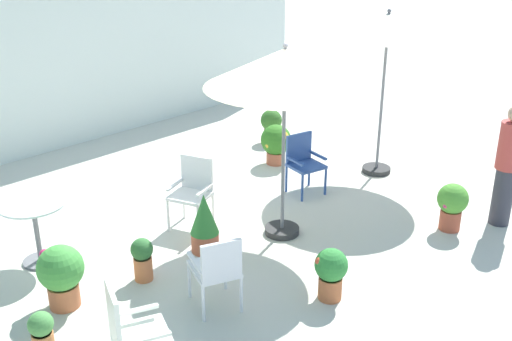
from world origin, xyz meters
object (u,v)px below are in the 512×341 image
at_px(patio_chair_0, 193,188).
at_px(potted_plant_8, 61,273).
at_px(potted_plant_0, 331,271).
at_px(potted_plant_7, 271,124).
at_px(patio_umbrella_0, 285,70).
at_px(patio_chair_1, 303,160).
at_px(potted_plant_2, 142,257).
at_px(patio_chair_2, 217,268).
at_px(potted_plant_3, 204,223).
at_px(patio_umbrella_1, 388,26).
at_px(potted_plant_1, 42,330).
at_px(cafe_table_0, 35,221).
at_px(potted_plant_4, 452,204).
at_px(potted_plant_6, 276,142).
at_px(patio_chair_3, 130,330).
at_px(standing_person, 508,165).

bearing_deg(patio_chair_0, potted_plant_8, -168.89).
bearing_deg(potted_plant_0, potted_plant_7, 50.29).
distance_m(patio_umbrella_0, patio_chair_1, 2.09).
bearing_deg(potted_plant_2, patio_chair_2, -78.53).
bearing_deg(potted_plant_8, potted_plant_3, -6.39).
bearing_deg(potted_plant_7, patio_chair_1, -124.88).
relative_size(patio_umbrella_1, patio_chair_1, 2.92).
bearing_deg(potted_plant_1, potted_plant_7, 22.79).
xyz_separation_m(cafe_table_0, potted_plant_3, (1.52, -1.18, -0.16)).
height_order(potted_plant_4, potted_plant_7, potted_plant_4).
distance_m(patio_umbrella_1, potted_plant_0, 4.12).
distance_m(potted_plant_0, potted_plant_1, 2.88).
xyz_separation_m(patio_chair_1, potted_plant_6, (0.53, 1.02, -0.13)).
height_order(patio_umbrella_0, potted_plant_0, patio_umbrella_0).
relative_size(potted_plant_0, potted_plant_7, 0.99).
relative_size(cafe_table_0, patio_chair_0, 0.83).
bearing_deg(patio_umbrella_0, potted_plant_3, 159.57).
height_order(potted_plant_6, potted_plant_8, potted_plant_8).
bearing_deg(potted_plant_4, patio_chair_1, 101.48).
xyz_separation_m(potted_plant_1, potted_plant_2, (1.37, 0.31, 0.06)).
bearing_deg(patio_chair_1, patio_chair_3, -159.30).
bearing_deg(cafe_table_0, potted_plant_3, -37.88).
bearing_deg(patio_chair_1, potted_plant_4, -78.52).
height_order(cafe_table_0, potted_plant_0, cafe_table_0).
height_order(patio_chair_3, potted_plant_1, patio_chair_3).
xyz_separation_m(potted_plant_6, potted_plant_8, (-4.43, -1.10, 0.02)).
bearing_deg(potted_plant_0, potted_plant_3, 98.85).
relative_size(cafe_table_0, potted_plant_2, 1.52).
relative_size(patio_umbrella_1, cafe_table_0, 3.27).
xyz_separation_m(potted_plant_0, potted_plant_6, (2.41, 2.99, 0.04)).
distance_m(cafe_table_0, patio_chair_1, 3.76).
height_order(patio_chair_0, potted_plant_4, patio_chair_0).
relative_size(potted_plant_1, potted_plant_8, 0.59).
height_order(patio_chair_2, potted_plant_7, patio_chair_2).
distance_m(patio_chair_0, patio_chair_3, 2.93).
distance_m(potted_plant_1, potted_plant_3, 2.28).
height_order(cafe_table_0, potted_plant_6, cafe_table_0).
relative_size(potted_plant_0, potted_plant_8, 0.84).
bearing_deg(potted_plant_4, patio_chair_3, 172.54).
relative_size(patio_chair_2, standing_person, 0.53).
xyz_separation_m(potted_plant_0, potted_plant_8, (-2.02, 1.88, 0.06)).
relative_size(potted_plant_2, potted_plant_4, 0.80).
bearing_deg(potted_plant_2, potted_plant_1, -167.03).
xyz_separation_m(patio_umbrella_0, potted_plant_2, (-1.87, 0.38, -1.84)).
height_order(patio_umbrella_1, potted_plant_0, patio_umbrella_1).
relative_size(patio_chair_0, potted_plant_8, 1.34).
bearing_deg(potted_plant_2, patio_chair_0, 25.60).
xyz_separation_m(patio_chair_3, standing_person, (5.10, -0.97, 0.28)).
distance_m(patio_chair_1, potted_plant_4, 2.17).
bearing_deg(cafe_table_0, patio_umbrella_0, -31.76).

